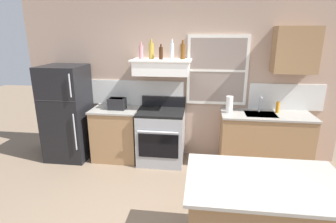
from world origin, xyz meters
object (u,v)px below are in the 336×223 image
object	(u,v)px
stove_range	(161,136)
toaster	(117,103)
bottle_rose_pink	(141,52)
bottle_champagne_gold_foil	(151,51)
dish_soap_bottle	(278,107)
bottle_clear_tall	(172,51)
refrigerator	(67,113)
paper_towel_roll	(229,105)
bottle_brown_stout	(161,53)
bottle_amber_wine	(183,51)
kitchen_island	(261,223)

from	to	relation	value
stove_range	toaster	bearing A→B (deg)	179.39
bottle_rose_pink	bottle_champagne_gold_foil	size ratio (longest dim) A/B	0.87
toaster	bottle_rose_pink	xyz separation A→B (m)	(0.43, 0.03, 0.85)
dish_soap_bottle	bottle_clear_tall	bearing A→B (deg)	-177.69
refrigerator	paper_towel_roll	distance (m)	2.76
stove_range	bottle_clear_tall	distance (m)	1.42
paper_towel_roll	bottle_brown_stout	bearing A→B (deg)	178.69
refrigerator	bottle_champagne_gold_foil	size ratio (longest dim) A/B	5.25
bottle_clear_tall	bottle_amber_wine	distance (m)	0.18
toaster	stove_range	distance (m)	0.93
bottle_amber_wine	kitchen_island	world-z (taller)	bottle_amber_wine
bottle_amber_wine	bottle_clear_tall	bearing A→B (deg)	-155.27
stove_range	bottle_clear_tall	world-z (taller)	bottle_clear_tall
bottle_rose_pink	bottle_brown_stout	world-z (taller)	bottle_rose_pink
refrigerator	dish_soap_bottle	distance (m)	3.54
bottle_rose_pink	bottle_amber_wine	xyz separation A→B (m)	(0.65, 0.11, 0.01)
stove_range	paper_towel_roll	xyz separation A→B (m)	(1.10, 0.04, 0.58)
bottle_champagne_gold_foil	bottle_clear_tall	world-z (taller)	bottle_clear_tall
dish_soap_bottle	bottle_brown_stout	bearing A→B (deg)	-177.74
stove_range	bottle_rose_pink	xyz separation A→B (m)	(-0.32, 0.04, 1.39)
bottle_champagne_gold_foil	stove_range	bearing A→B (deg)	-36.56
paper_towel_roll	dish_soap_bottle	size ratio (longest dim) A/B	1.50
bottle_clear_tall	kitchen_island	bearing A→B (deg)	-62.70
refrigerator	toaster	bearing A→B (deg)	1.97
bottle_clear_tall	paper_towel_roll	world-z (taller)	bottle_clear_tall
refrigerator	paper_towel_roll	bearing A→B (deg)	1.25
bottle_champagne_gold_foil	bottle_brown_stout	world-z (taller)	bottle_champagne_gold_foil
kitchen_island	bottle_amber_wine	bearing A→B (deg)	112.88
refrigerator	bottle_clear_tall	world-z (taller)	bottle_clear_tall
bottle_brown_stout	paper_towel_roll	size ratio (longest dim) A/B	0.88
bottle_champagne_gold_foil	kitchen_island	distance (m)	2.94
bottle_brown_stout	paper_towel_roll	world-z (taller)	bottle_brown_stout
toaster	bottle_clear_tall	xyz separation A→B (m)	(0.92, 0.06, 0.87)
stove_range	bottle_brown_stout	xyz separation A→B (m)	(-0.01, 0.06, 1.38)
bottle_champagne_gold_foil	kitchen_island	size ratio (longest dim) A/B	0.22
toaster	bottle_rose_pink	world-z (taller)	bottle_rose_pink
kitchen_island	paper_towel_roll	bearing A→B (deg)	93.91
bottle_brown_stout	bottle_clear_tall	bearing A→B (deg)	1.85
bottle_amber_wine	dish_soap_bottle	xyz separation A→B (m)	(1.55, -0.01, -0.87)
bottle_rose_pink	dish_soap_bottle	size ratio (longest dim) A/B	1.50
bottle_brown_stout	dish_soap_bottle	xyz separation A→B (m)	(1.89, 0.07, -0.85)
toaster	paper_towel_roll	bearing A→B (deg)	0.91
bottle_brown_stout	kitchen_island	bearing A→B (deg)	-59.00
refrigerator	toaster	size ratio (longest dim) A/B	5.50
refrigerator	bottle_champagne_gold_foil	xyz separation A→B (m)	(1.48, 0.15, 1.06)
refrigerator	bottle_champagne_gold_foil	world-z (taller)	bottle_champagne_gold_foil
kitchen_island	bottle_clear_tall	bearing A→B (deg)	117.30
toaster	bottle_clear_tall	size ratio (longest dim) A/B	0.94
bottle_champagne_gold_foil	bottle_amber_wine	world-z (taller)	bottle_champagne_gold_foil
bottle_champagne_gold_foil	bottle_amber_wine	distance (m)	0.51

